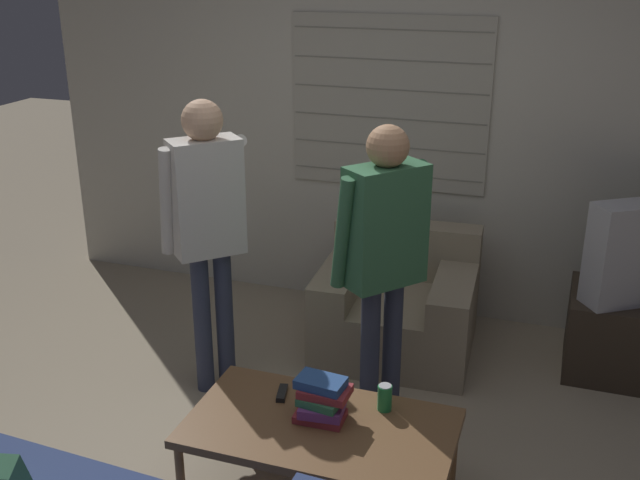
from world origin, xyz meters
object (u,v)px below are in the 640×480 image
Objects in this scene: person_right_standing at (383,243)px; soda_can at (385,397)px; armchair_beige at (398,305)px; person_left_standing at (207,214)px; spare_remote at (282,393)px; book_stack at (322,399)px; coffee_table at (320,431)px.

soda_can is (0.16, -0.54, -0.53)m from person_right_standing.
armchair_beige reaches higher than soda_can.
person_left_standing is at bearing 153.87° from soda_can.
armchair_beige reaches higher than spare_remote.
book_stack is (0.90, -0.72, -0.54)m from person_left_standing.
person_left_standing is at bearing 139.86° from coffee_table.
person_left_standing is at bearing 127.88° from person_right_standing.
spare_remote is (0.66, -0.60, -0.62)m from person_left_standing.
spare_remote is at bearing 153.90° from book_stack.
armchair_beige is 1.57m from coffee_table.
soda_can is at bearing -8.30° from spare_remote.
coffee_table is 0.73× the size of person_right_standing.
armchair_beige is 7.29× the size of spare_remote.
coffee_table is at bearing -85.46° from person_left_standing.
coffee_table is at bearing -46.75° from spare_remote.
armchair_beige is 1.40m from soda_can.
armchair_beige is at bearing 45.71° from person_right_standing.
person_left_standing reaches higher than spare_remote.
person_right_standing is 0.88m from spare_remote.
spare_remote is at bearing -87.60° from person_left_standing.
book_stack is (-0.01, 0.05, 0.13)m from coffee_table.
soda_can is at bearing 32.29° from book_stack.
book_stack is (-0.09, -0.69, -0.50)m from person_right_standing.
book_stack reaches higher than soda_can.
spare_remote is (-0.48, -0.04, -0.05)m from soda_can.
soda_can is (1.15, -0.56, -0.57)m from person_left_standing.
person_left_standing is (-0.91, 0.77, 0.67)m from coffee_table.
coffee_table is 0.33m from soda_can.
book_stack is at bearing 87.14° from armchair_beige.
armchair_beige is at bearing 90.19° from book_stack.
person_right_standing is 11.99× the size of spare_remote.
person_right_standing is 0.77m from soda_can.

